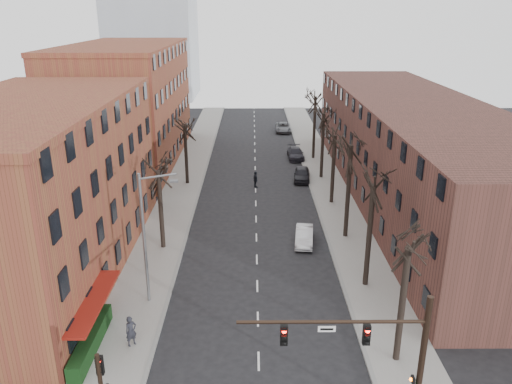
{
  "coord_description": "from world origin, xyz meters",
  "views": [
    {
      "loc": [
        -0.3,
        -18.7,
        18.25
      ],
      "look_at": [
        -0.03,
        20.39,
        4.0
      ],
      "focal_mm": 35.0,
      "sensor_mm": 36.0,
      "label": 1
    }
  ],
  "objects_px": {
    "parked_car_near": "(302,174)",
    "pedestrian_a": "(131,331)",
    "parked_car_mid": "(296,153)",
    "silver_sedan": "(304,236)"
  },
  "relations": [
    {
      "from": "silver_sedan",
      "to": "parked_car_near",
      "type": "distance_m",
      "value": 16.43
    },
    {
      "from": "pedestrian_a",
      "to": "silver_sedan",
      "type": "bearing_deg",
      "value": 9.95
    },
    {
      "from": "parked_car_near",
      "to": "parked_car_mid",
      "type": "relative_size",
      "value": 0.9
    },
    {
      "from": "parked_car_near",
      "to": "silver_sedan",
      "type": "bearing_deg",
      "value": -88.89
    },
    {
      "from": "parked_car_near",
      "to": "pedestrian_a",
      "type": "bearing_deg",
      "value": -107.0
    },
    {
      "from": "silver_sedan",
      "to": "parked_car_mid",
      "type": "distance_m",
      "value": 25.3
    },
    {
      "from": "parked_car_mid",
      "to": "pedestrian_a",
      "type": "xyz_separation_m",
      "value": [
        -12.56,
        -38.82,
        0.37
      ]
    },
    {
      "from": "parked_car_near",
      "to": "parked_car_mid",
      "type": "height_order",
      "value": "parked_car_near"
    },
    {
      "from": "silver_sedan",
      "to": "parked_car_near",
      "type": "bearing_deg",
      "value": 92.04
    },
    {
      "from": "parked_car_mid",
      "to": "pedestrian_a",
      "type": "height_order",
      "value": "pedestrian_a"
    }
  ]
}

